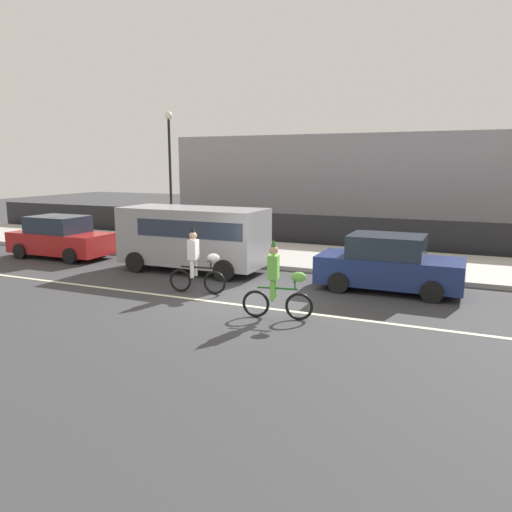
{
  "coord_description": "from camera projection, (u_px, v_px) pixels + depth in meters",
  "views": [
    {
      "loc": [
        5.72,
        -11.89,
        3.66
      ],
      "look_at": [
        -0.06,
        1.2,
        1.0
      ],
      "focal_mm": 35.0,
      "sensor_mm": 36.0,
      "label": 1
    }
  ],
  "objects": [
    {
      "name": "street_lamp_post",
      "position": [
        170.0,
        156.0,
        23.2
      ],
      "size": [
        0.36,
        0.36,
        5.86
      ],
      "color": "black",
      "rests_on": "sidewalk_curb"
    },
    {
      "name": "parade_cyclist_zebra",
      "position": [
        197.0,
        264.0,
        14.17
      ],
      "size": [
        1.71,
        0.52,
        1.92
      ],
      "color": "black",
      "rests_on": "ground"
    },
    {
      "name": "parked_car_navy",
      "position": [
        388.0,
        264.0,
        14.46
      ],
      "size": [
        4.1,
        1.92,
        1.64
      ],
      "color": "navy",
      "rests_on": "ground"
    },
    {
      "name": "parked_car_red",
      "position": [
        60.0,
        238.0,
        19.59
      ],
      "size": [
        4.1,
        1.92,
        1.64
      ],
      "color": "#AD1E1E",
      "rests_on": "ground"
    },
    {
      "name": "sidewalk_curb",
      "position": [
        312.0,
        257.0,
        19.47
      ],
      "size": [
        60.0,
        5.0,
        0.15
      ],
      "primitive_type": "cube",
      "color": "#ADAAA3",
      "rests_on": "ground"
    },
    {
      "name": "parade_cyclist_lime",
      "position": [
        278.0,
        285.0,
        11.8
      ],
      "size": [
        1.7,
        0.54,
        1.92
      ],
      "color": "black",
      "rests_on": "ground"
    },
    {
      "name": "parked_van_grey",
      "position": [
        195.0,
        234.0,
        17.03
      ],
      "size": [
        5.0,
        2.22,
        2.18
      ],
      "color": "#99999E",
      "rests_on": "ground"
    },
    {
      "name": "building_backdrop",
      "position": [
        430.0,
        183.0,
        28.07
      ],
      "size": [
        28.0,
        8.0,
        5.19
      ],
      "primitive_type": "cube",
      "color": "#99939E",
      "rests_on": "ground"
    },
    {
      "name": "ground_plane",
      "position": [
        240.0,
        299.0,
        13.64
      ],
      "size": [
        80.0,
        80.0,
        0.0
      ],
      "primitive_type": "plane",
      "color": "#38383A"
    },
    {
      "name": "road_centre_line",
      "position": [
        232.0,
        304.0,
        13.19
      ],
      "size": [
        36.0,
        0.14,
        0.01
      ],
      "primitive_type": "cube",
      "color": "beige",
      "rests_on": "ground"
    },
    {
      "name": "fence_line",
      "position": [
        332.0,
        232.0,
        21.96
      ],
      "size": [
        40.0,
        0.08,
        1.4
      ],
      "primitive_type": "cube",
      "color": "black",
      "rests_on": "ground"
    }
  ]
}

